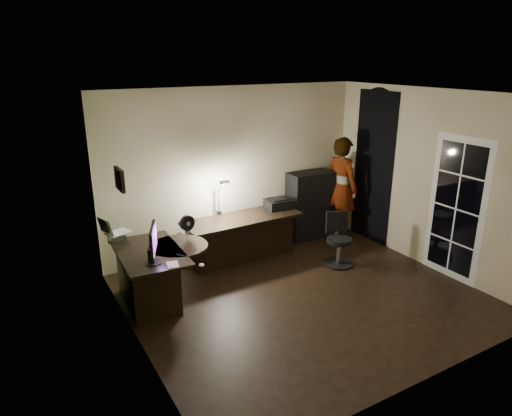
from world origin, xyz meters
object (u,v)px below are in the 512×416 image
desk_right (243,238)px  office_chair (339,240)px  monitor (152,250)px  person (341,188)px  desk_left (152,277)px  cabinet (310,205)px

desk_right → office_chair: bearing=-39.0°
monitor → office_chair: size_ratio=0.63×
monitor → person: bearing=36.8°
desk_left → office_chair: bearing=-3.9°
cabinet → office_chair: (-0.29, -1.18, -0.19)m
monitor → person: person is taller
desk_right → office_chair: 1.53m
cabinet → monitor: bearing=-157.7°
cabinet → person: 0.63m
desk_left → monitor: monitor is taller
desk_right → person: 2.07m
person → monitor: bearing=96.4°
monitor → person: (3.75, 0.97, 0.01)m
desk_right → person: (2.00, 0.01, 0.55)m
cabinet → office_chair: bearing=-102.0°
desk_right → cabinet: size_ratio=1.58×
cabinet → person: (0.50, -0.24, 0.31)m
cabinet → office_chair: cabinet is taller
desk_left → desk_right: 1.79m
cabinet → desk_right: bearing=-168.7°
desk_right → person: person is taller
person → cabinet: bearing=56.0°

